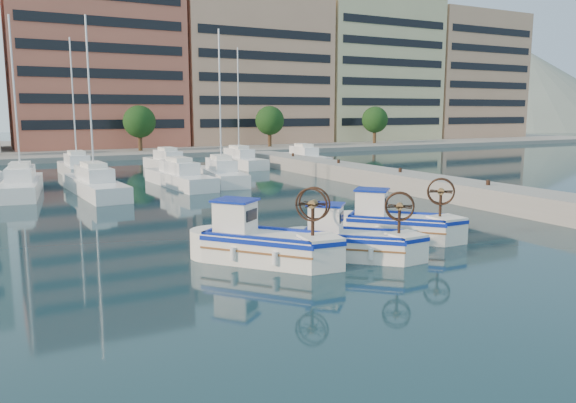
% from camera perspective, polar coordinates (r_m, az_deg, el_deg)
% --- Properties ---
extents(ground, '(300.00, 300.00, 0.00)m').
position_cam_1_polar(ground, '(21.98, 7.86, -5.31)').
color(ground, '#183840').
rests_on(ground, ground).
extents(quay, '(3.00, 60.00, 1.20)m').
position_cam_1_polar(quay, '(36.20, 17.28, 1.02)').
color(quay, gray).
rests_on(quay, ground).
extents(waterfront, '(180.00, 40.00, 25.60)m').
position_cam_1_polar(waterfront, '(85.29, -13.36, 12.70)').
color(waterfront, gray).
rests_on(waterfront, ground).
extents(hill_east, '(160.00, 160.00, 50.00)m').
position_cam_1_polar(hill_east, '(198.68, 22.47, 6.88)').
color(hill_east, slate).
rests_on(hill_east, ground).
extents(yacht_marina, '(36.20, 22.38, 11.50)m').
position_cam_1_polar(yacht_marina, '(46.57, -15.45, 2.74)').
color(yacht_marina, white).
rests_on(yacht_marina, ground).
extents(fishing_boat_a, '(4.24, 4.58, 2.87)m').
position_cam_1_polar(fishing_boat_a, '(20.46, -2.69, -4.03)').
color(fishing_boat_a, white).
rests_on(fishing_boat_a, ground).
extents(fishing_boat_b, '(4.03, 3.90, 2.58)m').
position_cam_1_polar(fishing_boat_b, '(21.19, 6.39, -3.85)').
color(fishing_boat_b, white).
rests_on(fishing_boat_b, ground).
extents(fishing_boat_c, '(4.17, 4.23, 2.72)m').
position_cam_1_polar(fishing_boat_c, '(24.55, 10.79, -2.06)').
color(fishing_boat_c, white).
rests_on(fishing_boat_c, ground).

